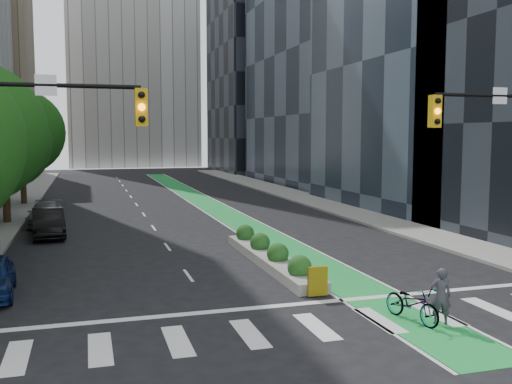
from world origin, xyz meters
TOP-DOWN VIEW (x-y plane):
  - ground at (0.00, 0.00)m, footprint 160.00×160.00m
  - sidewalk_left at (-11.80, 25.00)m, footprint 3.60×90.00m
  - sidewalk_right at (11.80, 25.00)m, footprint 3.60×90.00m
  - bike_lane_paint at (3.00, 30.00)m, footprint 2.20×70.00m
  - building_dark_end at (20.00, 68.00)m, footprint 14.00×18.00m
  - tree_midfar at (-11.00, 22.00)m, footprint 5.60×5.60m
  - tree_far at (-11.00, 32.00)m, footprint 6.60×6.60m
  - median_planter at (1.20, 7.04)m, footprint 1.20×10.26m
  - bicycle at (2.89, -1.35)m, footprint 1.20×2.20m
  - cyclist at (3.53, -1.81)m, footprint 0.71×0.60m
  - parked_car_left_mid at (-8.27, 16.63)m, footprint 2.02×4.73m
  - parked_car_left_far at (-8.69, 21.01)m, footprint 2.07×4.82m

SIDE VIEW (x-z plane):
  - ground at x=0.00m, z-range 0.00..0.00m
  - bike_lane_paint at x=3.00m, z-range 0.00..0.01m
  - sidewalk_left at x=-11.80m, z-range 0.00..0.15m
  - sidewalk_right at x=11.80m, z-range 0.00..0.15m
  - median_planter at x=1.20m, z-range -0.18..0.92m
  - bicycle at x=2.89m, z-range 0.00..1.10m
  - parked_car_left_far at x=-8.69m, z-range 0.00..1.38m
  - parked_car_left_mid at x=-8.27m, z-range 0.00..1.52m
  - cyclist at x=3.53m, z-range 0.00..1.67m
  - tree_midfar at x=-11.00m, z-range 1.07..8.83m
  - tree_far at x=-11.00m, z-range 1.19..10.20m
  - building_dark_end at x=20.00m, z-range 0.00..28.00m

